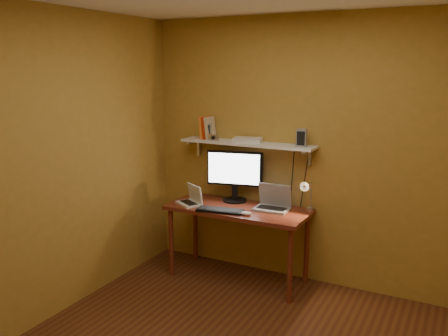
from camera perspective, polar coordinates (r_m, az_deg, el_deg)
The scene contains 14 objects.
room at distance 3.17m, azimuth 1.65°, elevation -2.65°, with size 3.44×3.24×2.64m.
desk at distance 4.72m, azimuth 1.69°, elevation -5.76°, with size 1.40×0.60×0.75m.
wall_shelf at distance 4.73m, azimuth 2.77°, elevation 2.93°, with size 1.40×0.25×0.21m.
monitor at distance 4.84m, azimuth 1.31°, elevation -0.65°, with size 0.57×0.29×0.52m.
laptop at distance 4.64m, azimuth 5.94°, elevation -4.15°, with size 0.33×0.25×0.25m.
netbook at distance 4.80m, azimuth -3.93°, elevation -3.72°, with size 0.31×0.29×0.20m.
keyboard at distance 4.55m, azimuth -0.48°, elevation -5.12°, with size 0.45×0.15×0.02m, color black.
mouse at distance 4.45m, azimuth 2.69°, elevation -5.47°, with size 0.10×0.06×0.04m, color silver.
desk_lamp at distance 4.51m, azimuth 9.98°, elevation -2.86°, with size 0.09×0.23×0.38m.
speaker_left at distance 4.93m, azimuth -2.05°, elevation 4.48°, with size 0.09×0.09×0.17m, color gray.
speaker_right at distance 4.51m, azimuth 9.33°, elevation 3.61°, with size 0.09×0.09×0.16m, color gray.
books at distance 4.94m, azimuth -2.03°, elevation 4.87°, with size 0.13×0.16×0.23m.
shelf_camera at distance 4.81m, azimuth -1.22°, elevation 3.69°, with size 0.11×0.05×0.06m.
router at distance 4.71m, azimuth 2.87°, elevation 3.38°, with size 0.28×0.18×0.05m, color silver.
Camera 1 is at (1.34, -2.76, 2.10)m, focal length 38.00 mm.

